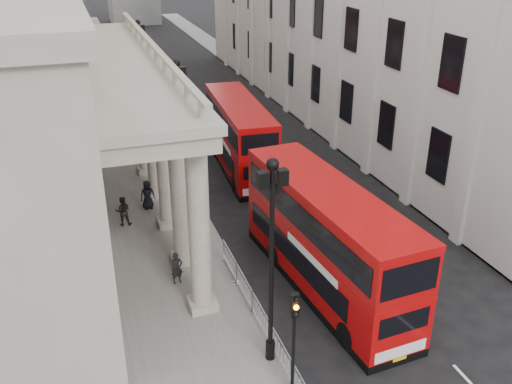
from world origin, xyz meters
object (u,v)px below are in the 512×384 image
lamp_post_south (272,251)px  pedestrian_c (147,195)px  lamp_post_mid (180,119)px  traffic_light (294,327)px  lamp_post_north (141,63)px  bus_far (239,134)px  bus_near (327,238)px  pedestrian_a (177,268)px  pedestrian_b (123,211)px

lamp_post_south → pedestrian_c: lamp_post_south is taller
lamp_post_mid → traffic_light: bearing=-89.7°
lamp_post_north → traffic_light: (0.10, -34.02, -1.80)m
lamp_post_mid → bus_far: 5.98m
lamp_post_north → bus_near: lamp_post_north is taller
bus_near → pedestrian_c: bearing=117.1°
bus_near → pedestrian_a: bearing=155.5°
traffic_light → bus_far: 21.46m
pedestrian_c → traffic_light: bearing=-84.4°
lamp_post_north → pedestrian_a: 26.20m
lamp_post_south → lamp_post_mid: (0.00, 16.00, 0.00)m
lamp_post_mid → lamp_post_north: same height
lamp_post_south → lamp_post_mid: bearing=90.0°
traffic_light → lamp_post_south: bearing=92.8°
lamp_post_mid → traffic_light: 18.11m
lamp_post_mid → traffic_light: lamp_post_mid is taller
lamp_post_north → pedestrian_c: (-2.46, -17.54, -3.91)m
pedestrian_b → traffic_light: bearing=115.5°
lamp_post_mid → pedestrian_b: size_ratio=4.85×
bus_near → bus_far: size_ratio=1.07×
lamp_post_north → pedestrian_c: lamp_post_north is taller
lamp_post_mid → bus_far: size_ratio=0.75×
lamp_post_south → lamp_post_north: size_ratio=1.00×
lamp_post_mid → bus_near: bearing=-71.3°
lamp_post_north → pedestrian_a: bearing=-95.3°
pedestrian_b → pedestrian_c: 2.30m
bus_near → lamp_post_south: bearing=-141.1°
traffic_light → pedestrian_b: traffic_light is taller
lamp_post_south → bus_near: 6.09m
bus_far → pedestrian_a: size_ratio=7.04×
lamp_post_north → traffic_light: lamp_post_north is taller
lamp_post_south → pedestrian_a: bearing=110.9°
lamp_post_north → pedestrian_a: lamp_post_north is taller
pedestrian_a → lamp_post_south: bearing=-79.0°
lamp_post_south → traffic_light: lamp_post_south is taller
pedestrian_a → pedestrian_c: 8.24m
lamp_post_mid → bus_far: lamp_post_mid is taller
bus_near → pedestrian_a: bus_near is taller
lamp_post_south → bus_near: (4.09, 3.90, -2.29)m
lamp_post_mid → bus_far: (4.58, 2.96, -2.45)m
pedestrian_a → pedestrian_b: (-1.70, 6.61, 0.07)m
traffic_light → bus_near: bearing=56.0°
pedestrian_c → pedestrian_b: bearing=-137.8°
lamp_post_south → traffic_light: bearing=-87.2°
traffic_light → bus_far: size_ratio=0.39×
lamp_post_south → pedestrian_b: bearing=107.6°
lamp_post_south → pedestrian_c: 15.18m
lamp_post_south → pedestrian_c: size_ratio=4.73×
bus_far → pedestrian_b: 10.71m
lamp_post_south → pedestrian_b: lamp_post_south is taller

